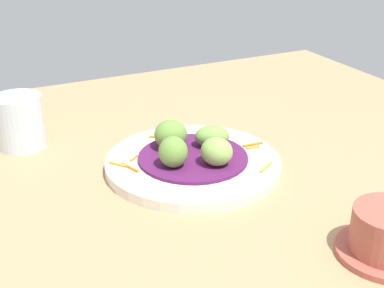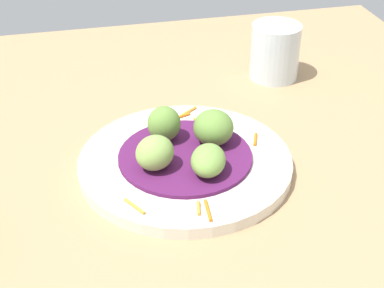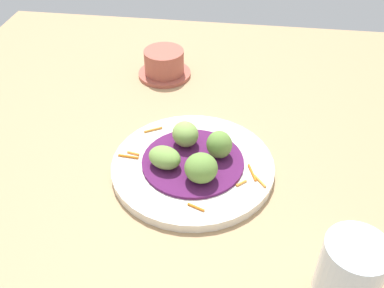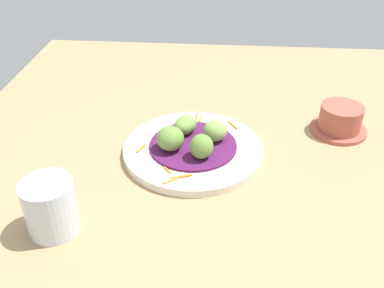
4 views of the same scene
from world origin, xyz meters
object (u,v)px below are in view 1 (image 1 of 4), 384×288
at_px(guac_scoop_left, 217,152).
at_px(water_glass, 20,122).
at_px(guac_scoop_back, 173,152).
at_px(main_plate, 193,163).
at_px(guac_scoop_center, 211,136).
at_px(guac_scoop_right, 171,135).

height_order(guac_scoop_left, water_glass, water_glass).
distance_m(guac_scoop_left, guac_scoop_back, 0.06).
xyz_separation_m(main_plate, guac_scoop_left, (-0.04, -0.02, 0.03)).
relative_size(guac_scoop_left, guac_scoop_center, 0.89).
bearing_deg(guac_scoop_back, guac_scoop_right, -20.74).
bearing_deg(guac_scoop_left, guac_scoop_center, -20.74).
xyz_separation_m(guac_scoop_center, guac_scoop_back, (-0.04, 0.08, 0.01)).
xyz_separation_m(guac_scoop_right, guac_scoop_back, (-0.06, 0.02, 0.00)).
bearing_deg(guac_scoop_right, guac_scoop_left, -155.74).
relative_size(guac_scoop_center, guac_scoop_back, 1.17).
bearing_deg(guac_scoop_back, main_plate, -65.74).
bearing_deg(water_glass, main_plate, -131.73).
bearing_deg(guac_scoop_center, water_glass, 55.73).
bearing_deg(guac_scoop_left, guac_scoop_back, 69.26).
xyz_separation_m(guac_scoop_left, water_glass, (0.24, 0.24, 0.00)).
bearing_deg(guac_scoop_center, main_plate, 114.26).
distance_m(guac_scoop_left, water_glass, 0.34).
relative_size(guac_scoop_left, guac_scoop_back, 1.03).
bearing_deg(water_glass, guac_scoop_right, -127.61).
relative_size(guac_scoop_left, water_glass, 0.55).
height_order(guac_scoop_center, guac_scoop_back, guac_scoop_back).
distance_m(guac_scoop_left, guac_scoop_right, 0.09).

